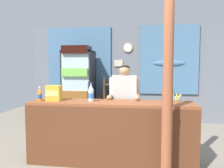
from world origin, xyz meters
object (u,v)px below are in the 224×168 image
Objects in this scene: banana_bunch at (173,97)px; soda_bottle_iced_tea at (167,98)px; soda_bottle_orange_soda at (40,95)px; snack_box_choco_powder at (54,93)px; shopkeeper at (124,97)px; stall_counter at (110,128)px; plastic_lawn_chair at (171,111)px; drink_fridge at (79,82)px; timber_post at (168,91)px; soda_bottle_water at (91,94)px; bottle_shelf_rack at (113,99)px.

soda_bottle_iced_tea is at bearing -112.59° from banana_bunch.
soda_bottle_orange_soda is 0.96× the size of snack_box_choco_powder.
shopkeeper is 1.41m from soda_bottle_orange_soda.
plastic_lawn_chair is (1.15, 1.90, -0.09)m from stall_counter.
snack_box_choco_powder reaches higher than plastic_lawn_chair.
snack_box_choco_powder is (0.26, -2.16, -0.03)m from drink_fridge.
shopkeeper is at bearing 161.81° from banana_bunch.
drink_fridge reaches higher than snack_box_choco_powder.
stall_counter is at bearing 157.19° from timber_post.
stall_counter is 9.34× the size of banana_bunch.
timber_post is at bearing -95.70° from soda_bottle_iced_tea.
timber_post is at bearing -103.81° from banana_bunch.
snack_box_choco_powder is at bearing -83.15° from drink_fridge.
plastic_lawn_chair is (2.33, -0.35, -0.63)m from drink_fridge.
stall_counter is 0.60m from soda_bottle_water.
soda_bottle_water is 0.61m from snack_box_choco_powder.
shopkeeper is at bearing -76.15° from bottle_shelf_rack.
drink_fridge is at bearing 91.39° from soda_bottle_orange_soda.
snack_box_choco_powder is at bearing 166.01° from timber_post.
plastic_lawn_chair is 2.00m from soda_bottle_iced_tea.
snack_box_choco_powder is (-1.76, 0.09, 0.03)m from soda_bottle_iced_tea.
timber_post reaches higher than plastic_lawn_chair.
snack_box_choco_powder reaches higher than banana_bunch.
soda_bottle_water is (0.86, -2.15, -0.03)m from drink_fridge.
timber_post is at bearing -22.81° from stall_counter.
drink_fridge is (-1.98, 2.59, -0.07)m from timber_post.
timber_post is 2.90× the size of plastic_lawn_chair.
banana_bunch is (1.27, -2.21, 0.38)m from bottle_shelf_rack.
soda_bottle_orange_soda is at bearing 179.58° from soda_bottle_iced_tea.
stall_counter is 1.07m from timber_post.
banana_bunch is at bearing 67.41° from soda_bottle_iced_tea.
soda_bottle_orange_soda is (-2.27, -1.88, 0.57)m from plastic_lawn_chair.
timber_post is 10.66× the size of soda_bottle_orange_soda.
drink_fridge reaches higher than stall_counter.
bottle_shelf_rack reaches higher than stall_counter.
bottle_shelf_rack is 4.25× the size of soda_bottle_water.
bottle_shelf_rack reaches higher than soda_bottle_orange_soda.
banana_bunch is (1.88, 0.21, -0.06)m from snack_box_choco_powder.
soda_bottle_water reaches higher than soda_bottle_iced_tea.
drink_fridge is at bearing 137.63° from banana_bunch.
soda_bottle_orange_soda is 1.96m from soda_bottle_iced_tea.
banana_bunch is (0.96, 0.30, 0.44)m from stall_counter.
soda_bottle_water is 1.06× the size of banana_bunch.
soda_bottle_orange_soda is (-0.81, -0.09, -0.02)m from soda_bottle_water.
bottle_shelf_rack reaches higher than plastic_lawn_chair.
soda_bottle_orange_soda reaches higher than banana_bunch.
banana_bunch is (-0.18, -1.60, 0.54)m from plastic_lawn_chair.
shopkeeper is (-0.63, 0.90, -0.21)m from timber_post.
banana_bunch is at bearing 8.63° from soda_bottle_water.
plastic_lawn_chair is at bearing 83.43° from banana_bunch.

